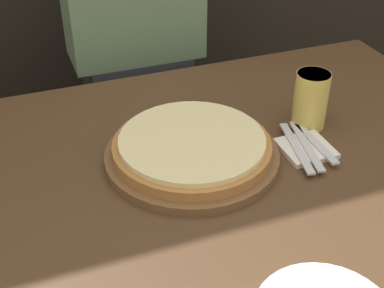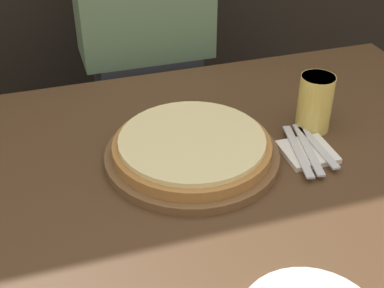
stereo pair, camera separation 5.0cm
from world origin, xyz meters
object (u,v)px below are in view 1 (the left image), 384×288
object	(u,v)px
dinner_knife	(306,145)
diner_person	(137,69)
pizza_on_board	(192,149)
spoon	(316,143)
beer_glass	(311,98)
fork	(296,148)

from	to	relation	value
dinner_knife	diner_person	xyz separation A→B (m)	(-0.21, 0.67, -0.09)
pizza_on_board	dinner_knife	size ratio (longest dim) A/B	1.93
diner_person	dinner_knife	bearing A→B (deg)	-72.60
pizza_on_board	diner_person	bearing A→B (deg)	86.30
pizza_on_board	diner_person	world-z (taller)	diner_person
spoon	pizza_on_board	bearing A→B (deg)	167.98
dinner_knife	beer_glass	bearing A→B (deg)	57.77
spoon	diner_person	distance (m)	0.72
pizza_on_board	spoon	bearing A→B (deg)	-12.02
spoon	diner_person	size ratio (longest dim) A/B	0.13
fork	spoon	bearing A→B (deg)	-0.00
beer_glass	spoon	xyz separation A→B (m)	(-0.04, -0.10, -0.06)
fork	spoon	xyz separation A→B (m)	(0.05, -0.00, 0.00)
beer_glass	fork	size ratio (longest dim) A/B	0.69
diner_person	pizza_on_board	bearing A→B (deg)	-93.70
beer_glass	spoon	size ratio (longest dim) A/B	0.81
pizza_on_board	beer_glass	world-z (taller)	beer_glass
beer_glass	fork	bearing A→B (deg)	-131.75
beer_glass	fork	xyz separation A→B (m)	(-0.09, -0.10, -0.06)
pizza_on_board	diner_person	xyz separation A→B (m)	(0.04, 0.62, -0.10)
fork	diner_person	bearing A→B (deg)	105.45
spoon	diner_person	bearing A→B (deg)	109.32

